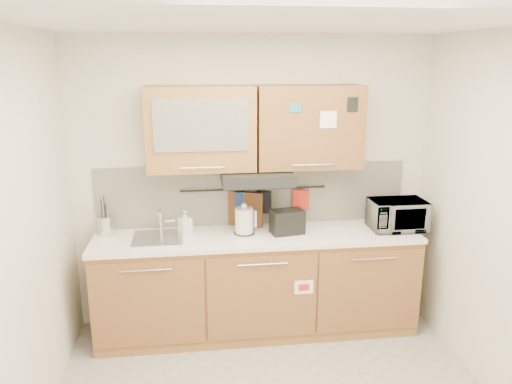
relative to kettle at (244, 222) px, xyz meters
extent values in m
plane|color=white|center=(0.11, -1.23, 1.57)|extent=(3.20, 3.20, 0.00)
plane|color=silver|center=(0.11, 0.27, 0.27)|extent=(3.20, 0.00, 3.20)
plane|color=silver|center=(-1.49, -1.23, 0.27)|extent=(0.00, 3.00, 3.00)
cube|color=#A36E3A|center=(0.11, -0.03, -0.59)|extent=(2.80, 0.60, 0.88)
cube|color=black|center=(0.11, -0.03, -0.98)|extent=(2.80, 0.54, 0.10)
cube|color=brown|center=(-0.82, -0.34, -0.56)|extent=(0.91, 0.02, 0.74)
cylinder|color=silver|center=(-0.82, -0.36, -0.25)|extent=(0.41, 0.01, 0.01)
cube|color=brown|center=(0.11, -0.34, -0.56)|extent=(0.91, 0.02, 0.74)
cylinder|color=silver|center=(0.11, -0.36, -0.25)|extent=(0.41, 0.01, 0.01)
cube|color=brown|center=(1.04, -0.34, -0.56)|extent=(0.91, 0.02, 0.74)
cylinder|color=silver|center=(1.04, -0.36, -0.25)|extent=(0.41, 0.01, 0.01)
cube|color=white|center=(0.11, -0.04, -0.13)|extent=(2.82, 0.62, 0.04)
cube|color=silver|center=(0.11, 0.26, 0.17)|extent=(2.80, 0.02, 0.56)
cube|color=#A36E3A|center=(-0.35, 0.10, 0.80)|extent=(0.90, 0.35, 0.70)
cube|color=silver|center=(-0.35, -0.09, 0.85)|extent=(0.76, 0.02, 0.42)
cube|color=brown|center=(0.57, 0.10, 0.80)|extent=(0.90, 0.35, 0.70)
cube|color=white|center=(0.69, -0.08, 0.88)|extent=(0.14, 0.00, 0.14)
cube|color=black|center=(0.11, 0.02, 0.39)|extent=(0.60, 0.46, 0.10)
cube|color=silver|center=(-0.74, -0.03, -0.12)|extent=(0.42, 0.40, 0.03)
cylinder|color=silver|center=(-0.72, 0.13, 0.01)|extent=(0.03, 0.03, 0.24)
cylinder|color=silver|center=(-0.72, 0.05, 0.11)|extent=(0.02, 0.18, 0.02)
cylinder|color=black|center=(0.11, 0.22, 0.23)|extent=(1.30, 0.02, 0.02)
cylinder|color=silver|center=(-1.19, 0.11, -0.02)|extent=(0.16, 0.16, 0.17)
cylinder|color=black|center=(-1.21, 0.13, 0.05)|extent=(0.01, 0.01, 0.32)
cylinder|color=black|center=(-1.17, 0.10, 0.03)|extent=(0.01, 0.01, 0.29)
cylinder|color=black|center=(-1.19, 0.14, 0.06)|extent=(0.01, 0.01, 0.34)
cylinder|color=black|center=(-1.21, 0.09, 0.02)|extent=(0.01, 0.01, 0.25)
cylinder|color=silver|center=(0.00, 0.00, 0.00)|extent=(0.19, 0.19, 0.23)
sphere|color=silver|center=(0.00, 0.00, 0.14)|extent=(0.05, 0.05, 0.05)
cube|color=silver|center=(0.10, 0.02, 0.02)|extent=(0.03, 0.04, 0.15)
cylinder|color=black|center=(0.00, 0.00, -0.10)|extent=(0.18, 0.18, 0.01)
cube|color=black|center=(0.37, -0.04, 0.00)|extent=(0.30, 0.21, 0.21)
cube|color=black|center=(0.32, -0.05, 0.09)|extent=(0.10, 0.13, 0.01)
cube|color=black|center=(0.42, -0.03, 0.09)|extent=(0.10, 0.13, 0.01)
imported|color=#999999|center=(1.36, -0.05, 0.02)|extent=(0.48, 0.33, 0.27)
imported|color=#999999|center=(-0.51, 0.07, -0.01)|extent=(0.13, 0.13, 0.21)
cube|color=brown|center=(0.01, 0.21, -0.02)|extent=(0.35, 0.17, 0.46)
cube|color=navy|center=(0.00, 0.21, 0.10)|extent=(0.13, 0.03, 0.21)
cube|color=black|center=(0.20, 0.21, 0.11)|extent=(0.13, 0.08, 0.20)
cube|color=red|center=(0.54, 0.21, 0.12)|extent=(0.15, 0.06, 0.18)
camera|label=1|loc=(-0.42, -4.08, 1.37)|focal=35.00mm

